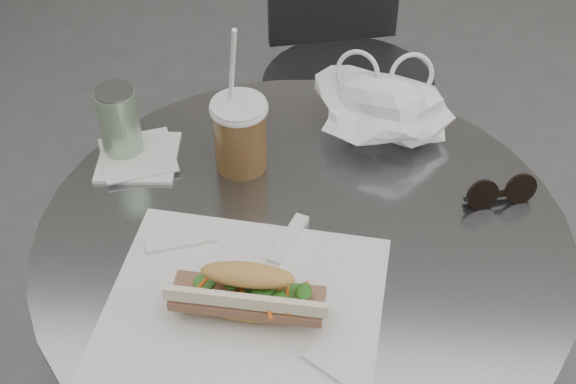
# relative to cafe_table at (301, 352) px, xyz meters

# --- Properties ---
(cafe_table) EXTENTS (0.76, 0.76, 0.74)m
(cafe_table) POSITION_rel_cafe_table_xyz_m (0.00, 0.00, 0.00)
(cafe_table) COLOR slate
(cafe_table) RESTS_ON ground
(chair_far) EXTENTS (0.40, 0.43, 0.76)m
(chair_far) POSITION_rel_cafe_table_xyz_m (0.04, 0.78, -0.13)
(chair_far) COLOR #2C2C2E
(chair_far) RESTS_ON ground
(sandwich_paper) EXTENTS (0.38, 0.36, 0.00)m
(sandwich_paper) POSITION_rel_cafe_table_xyz_m (-0.07, -0.15, 0.28)
(sandwich_paper) COLOR white
(sandwich_paper) RESTS_ON cafe_table
(banh_mi) EXTENTS (0.24, 0.11, 0.08)m
(banh_mi) POSITION_rel_cafe_table_xyz_m (-0.06, -0.14, 0.32)
(banh_mi) COLOR tan
(banh_mi) RESTS_ON sandwich_paper
(iced_coffee) EXTENTS (0.09, 0.09, 0.25)m
(iced_coffee) POSITION_rel_cafe_table_xyz_m (-0.11, 0.14, 0.33)
(iced_coffee) COLOR brown
(iced_coffee) RESTS_ON cafe_table
(sunglasses) EXTENTS (0.11, 0.05, 0.05)m
(sunglasses) POSITION_rel_cafe_table_xyz_m (0.28, 0.09, 0.29)
(sunglasses) COLOR black
(sunglasses) RESTS_ON cafe_table
(plastic_bag) EXTENTS (0.21, 0.17, 0.10)m
(plastic_bag) POSITION_rel_cafe_table_xyz_m (0.11, 0.24, 0.33)
(plastic_bag) COLOR white
(plastic_bag) RESTS_ON cafe_table
(napkin_stack) EXTENTS (0.14, 0.14, 0.01)m
(napkin_stack) POSITION_rel_cafe_table_xyz_m (-0.27, 0.14, 0.28)
(napkin_stack) COLOR white
(napkin_stack) RESTS_ON cafe_table
(drink_can) EXTENTS (0.06, 0.06, 0.12)m
(drink_can) POSITION_rel_cafe_table_xyz_m (-0.29, 0.16, 0.33)
(drink_can) COLOR #5A9054
(drink_can) RESTS_ON cafe_table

